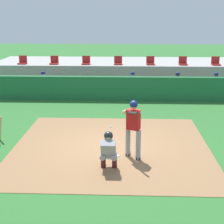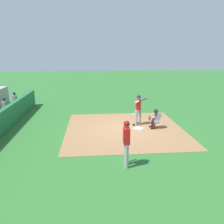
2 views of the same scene
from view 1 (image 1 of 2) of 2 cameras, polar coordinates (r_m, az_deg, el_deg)
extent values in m
plane|color=#2D6B2D|center=(11.62, -0.14, -5.69)|extent=(80.00, 80.00, 0.00)
cube|color=#936B47|center=(11.62, -0.14, -5.66)|extent=(6.40, 6.40, 0.01)
cube|color=white|center=(10.88, -0.32, -7.12)|extent=(0.62, 0.62, 0.02)
cylinder|color=#99999E|center=(10.76, 2.61, -4.90)|extent=(0.15, 0.15, 0.92)
cylinder|color=#99999E|center=(10.50, 4.29, -5.46)|extent=(0.15, 0.15, 0.92)
cube|color=red|center=(10.38, 3.51, -1.26)|extent=(0.44, 0.36, 0.60)
sphere|color=tan|center=(10.26, 3.55, 1.04)|extent=(0.21, 0.21, 0.21)
sphere|color=navy|center=(10.25, 3.55, 1.23)|extent=(0.24, 0.24, 0.24)
cylinder|color=tan|center=(10.44, 2.17, 0.06)|extent=(0.20, 0.27, 0.17)
cylinder|color=tan|center=(10.41, 3.26, 0.01)|extent=(0.55, 0.34, 0.18)
cylinder|color=#333338|center=(10.16, 2.97, -0.10)|extent=(0.45, 0.78, 0.24)
cube|color=black|center=(10.96, 2.63, -6.82)|extent=(0.15, 0.27, 0.09)
cube|color=black|center=(10.71, 4.28, -7.41)|extent=(0.15, 0.27, 0.09)
cylinder|color=gray|center=(9.84, -1.51, -7.16)|extent=(0.17, 0.32, 0.16)
cylinder|color=#4C1919|center=(10.06, -1.43, -7.93)|extent=(0.14, 0.14, 0.42)
cube|color=black|center=(10.19, -1.40, -8.67)|extent=(0.11, 0.24, 0.08)
cylinder|color=gray|center=(9.82, 0.37, -7.20)|extent=(0.17, 0.32, 0.16)
cylinder|color=#4C1919|center=(10.04, 0.41, -7.97)|extent=(0.14, 0.14, 0.42)
cube|color=black|center=(10.17, 0.42, -8.71)|extent=(0.11, 0.24, 0.08)
cube|color=gray|center=(9.70, -0.60, -6.10)|extent=(0.41, 0.44, 0.57)
cube|color=#2D2D33|center=(9.81, -0.55, -5.83)|extent=(0.38, 0.26, 0.45)
sphere|color=tan|center=(9.66, -0.57, -4.04)|extent=(0.21, 0.21, 0.21)
sphere|color=#232328|center=(9.67, -0.56, -3.89)|extent=(0.25, 0.25, 0.25)
cylinder|color=tan|center=(9.91, -0.74, -5.61)|extent=(0.11, 0.45, 0.10)
ellipsoid|color=brown|center=(10.13, -0.88, -5.14)|extent=(0.28, 0.12, 0.30)
sphere|color=white|center=(10.88, -0.17, -2.39)|extent=(0.07, 0.07, 0.07)
cylinder|color=tan|center=(12.70, -17.73, -2.55)|extent=(0.18, 0.06, 0.85)
cube|color=#1E6638|center=(17.70, 0.76, 3.87)|extent=(13.00, 0.30, 1.20)
cube|color=olive|center=(18.75, 0.84, 3.38)|extent=(11.80, 0.44, 0.45)
cylinder|color=#939399|center=(19.00, -11.59, 4.03)|extent=(0.15, 0.40, 0.15)
cylinder|color=#939399|center=(18.86, -11.69, 3.12)|extent=(0.13, 0.13, 0.45)
cube|color=maroon|center=(18.86, -11.70, 2.54)|extent=(0.11, 0.24, 0.08)
cylinder|color=#939399|center=(18.94, -10.83, 4.04)|extent=(0.15, 0.40, 0.15)
cylinder|color=#939399|center=(18.80, -10.92, 3.12)|extent=(0.13, 0.13, 0.45)
cube|color=maroon|center=(18.79, -10.93, 2.54)|extent=(0.11, 0.24, 0.08)
cube|color=gray|center=(19.12, -11.11, 4.96)|extent=(0.36, 0.22, 0.54)
sphere|color=beige|center=(19.06, -11.17, 6.12)|extent=(0.20, 0.20, 0.20)
sphere|color=navy|center=(19.05, -11.17, 6.23)|extent=(0.22, 0.22, 0.22)
cylinder|color=beige|center=(19.06, -11.77, 4.56)|extent=(0.09, 0.41, 0.22)
cylinder|color=beige|center=(18.97, -10.59, 4.57)|extent=(0.09, 0.41, 0.22)
cylinder|color=#939399|center=(18.45, 2.94, 3.99)|extent=(0.15, 0.40, 0.15)
cylinder|color=#939399|center=(18.31, 2.93, 3.05)|extent=(0.13, 0.13, 0.45)
cube|color=maroon|center=(18.30, 2.93, 2.45)|extent=(0.11, 0.24, 0.08)
cylinder|color=#939399|center=(18.45, 3.75, 3.98)|extent=(0.15, 0.40, 0.15)
cylinder|color=#939399|center=(18.31, 3.75, 3.04)|extent=(0.13, 0.13, 0.45)
cube|color=maroon|center=(18.31, 3.74, 2.44)|extent=(0.11, 0.24, 0.08)
cube|color=gray|center=(18.61, 3.35, 4.94)|extent=(0.36, 0.22, 0.54)
sphere|color=beige|center=(18.54, 3.37, 6.12)|extent=(0.20, 0.20, 0.20)
sphere|color=navy|center=(18.54, 3.37, 6.24)|extent=(0.22, 0.22, 0.22)
cylinder|color=beige|center=(18.49, 2.73, 4.54)|extent=(0.09, 0.41, 0.22)
cylinder|color=beige|center=(18.50, 3.97, 4.52)|extent=(0.09, 0.41, 0.22)
cylinder|color=#939399|center=(18.62, 10.23, 3.87)|extent=(0.15, 0.40, 0.15)
cylinder|color=#939399|center=(18.49, 10.27, 2.94)|extent=(0.13, 0.13, 0.45)
cube|color=maroon|center=(18.48, 10.26, 2.35)|extent=(0.11, 0.24, 0.08)
cylinder|color=#939399|center=(18.66, 11.02, 3.86)|extent=(0.15, 0.40, 0.15)
cylinder|color=#939399|center=(18.52, 11.07, 2.93)|extent=(0.13, 0.13, 0.45)
cube|color=maroon|center=(18.52, 11.06, 2.33)|extent=(0.11, 0.24, 0.08)
cube|color=gray|center=(18.80, 10.57, 4.81)|extent=(0.36, 0.22, 0.54)
sphere|color=brown|center=(18.73, 10.63, 5.98)|extent=(0.20, 0.20, 0.20)
sphere|color=navy|center=(18.73, 10.64, 6.10)|extent=(0.22, 0.22, 0.22)
cylinder|color=brown|center=(18.66, 10.01, 4.42)|extent=(0.09, 0.41, 0.22)
cylinder|color=brown|center=(18.72, 11.22, 4.39)|extent=(0.09, 0.41, 0.22)
cylinder|color=#939399|center=(19.01, 16.26, 3.73)|extent=(0.15, 0.40, 0.15)
cylinder|color=#939399|center=(18.87, 16.33, 2.81)|extent=(0.13, 0.13, 0.45)
cube|color=maroon|center=(18.86, 16.33, 2.23)|extent=(0.11, 0.24, 0.08)
cylinder|color=#939399|center=(19.07, 17.01, 3.71)|extent=(0.15, 0.40, 0.15)
cylinder|color=#939399|center=(18.94, 17.10, 2.80)|extent=(0.13, 0.13, 0.45)
cube|color=maroon|center=(18.93, 17.09, 2.22)|extent=(0.11, 0.24, 0.08)
cube|color=gray|center=(19.20, 16.54, 4.64)|extent=(0.36, 0.22, 0.54)
sphere|color=brown|center=(19.13, 16.63, 5.79)|extent=(0.20, 0.20, 0.20)
sphere|color=navy|center=(19.12, 16.64, 5.91)|extent=(0.22, 0.22, 0.22)
cylinder|color=brown|center=(19.03, 16.03, 4.26)|extent=(0.09, 0.41, 0.22)
cylinder|color=brown|center=(19.13, 17.20, 4.23)|extent=(0.09, 0.41, 0.22)
cube|color=#9E9E99|center=(22.00, 1.08, 6.49)|extent=(15.00, 4.40, 1.40)
cube|color=#A51E1E|center=(21.18, -14.39, 7.66)|extent=(0.46, 0.46, 0.08)
cube|color=#A51E1E|center=(21.34, -14.29, 8.38)|extent=(0.46, 0.06, 0.40)
cube|color=#A51E1E|center=(20.73, -9.42, 7.78)|extent=(0.46, 0.46, 0.08)
cube|color=#A51E1E|center=(20.89, -9.34, 8.51)|extent=(0.46, 0.06, 0.40)
cube|color=#A51E1E|center=(20.44, -4.27, 7.83)|extent=(0.46, 0.46, 0.08)
cube|color=#A51E1E|center=(20.60, -4.22, 8.57)|extent=(0.46, 0.06, 0.40)
cube|color=#A51E1E|center=(20.31, 0.99, 7.82)|extent=(0.46, 0.46, 0.08)
cube|color=#A51E1E|center=(20.47, 1.01, 8.56)|extent=(0.46, 0.06, 0.40)
cube|color=#A51E1E|center=(20.35, 6.27, 7.75)|extent=(0.46, 0.46, 0.08)
cube|color=#A51E1E|center=(20.52, 6.26, 8.49)|extent=(0.46, 0.06, 0.40)
cube|color=#A51E1E|center=(20.56, 11.49, 7.61)|extent=(0.46, 0.46, 0.08)
cube|color=#A51E1E|center=(20.73, 11.44, 8.35)|extent=(0.46, 0.06, 0.40)
cube|color=#A51E1E|center=(20.93, 16.55, 7.42)|extent=(0.46, 0.46, 0.08)
cube|color=#A51E1E|center=(21.10, 16.48, 8.14)|extent=(0.46, 0.06, 0.40)
camera|label=2|loc=(17.46, -42.75, 11.36)|focal=35.99mm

